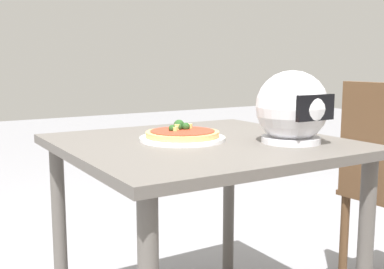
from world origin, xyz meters
TOP-DOWN VIEW (x-y plane):
  - dining_table at (0.00, 0.00)m, footprint 0.88×0.86m
  - pizza_plate at (0.05, -0.03)m, footprint 0.28×0.28m
  - pizza at (0.05, -0.04)m, footprint 0.24×0.24m
  - motorcycle_helmet at (-0.22, 0.18)m, footprint 0.23×0.23m

SIDE VIEW (x-z plane):
  - dining_table at x=0.00m, z-range 0.26..0.98m
  - pizza_plate at x=0.05m, z-range 0.72..0.73m
  - pizza at x=0.05m, z-range 0.72..0.77m
  - motorcycle_helmet at x=-0.22m, z-range 0.71..0.95m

